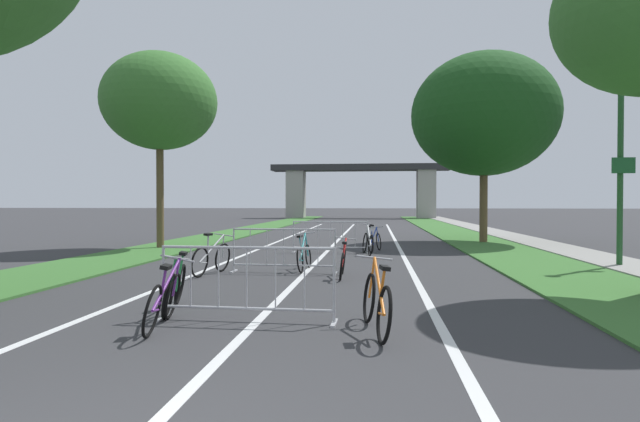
# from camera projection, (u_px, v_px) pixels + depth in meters

# --- Properties ---
(grass_verge_left) EXTENTS (2.71, 62.26, 0.05)m
(grass_verge_left) POSITION_uv_depth(u_px,v_px,m) (243.00, 231.00, 28.57)
(grass_verge_left) COLOR #386B2D
(grass_verge_left) RESTS_ON ground
(grass_verge_right) EXTENTS (2.71, 62.26, 0.05)m
(grass_verge_right) POSITION_uv_depth(u_px,v_px,m) (454.00, 233.00, 27.27)
(grass_verge_right) COLOR #386B2D
(grass_verge_right) RESTS_ON ground
(sidewalk_path_right) EXTENTS (1.70, 62.26, 0.08)m
(sidewalk_path_right) POSITION_uv_depth(u_px,v_px,m) (495.00, 233.00, 27.03)
(sidewalk_path_right) COLOR gray
(sidewalk_path_right) RESTS_ON ground
(lane_stripe_center) EXTENTS (0.14, 36.02, 0.01)m
(lane_stripe_center) POSITION_uv_depth(u_px,v_px,m) (335.00, 243.00, 20.51)
(lane_stripe_center) COLOR silver
(lane_stripe_center) RESTS_ON ground
(lane_stripe_right_lane) EXTENTS (0.14, 36.02, 0.01)m
(lane_stripe_right_lane) POSITION_uv_depth(u_px,v_px,m) (397.00, 244.00, 20.23)
(lane_stripe_right_lane) COLOR silver
(lane_stripe_right_lane) RESTS_ON ground
(lane_stripe_left_lane) EXTENTS (0.14, 36.02, 0.01)m
(lane_stripe_left_lane) POSITION_uv_depth(u_px,v_px,m) (275.00, 242.00, 20.78)
(lane_stripe_left_lane) COLOR silver
(lane_stripe_left_lane) RESTS_ON ground
(overpass_bridge) EXTENTS (19.03, 2.81, 5.77)m
(overpass_bridge) POSITION_uv_depth(u_px,v_px,m) (360.00, 183.00, 53.68)
(overpass_bridge) COLOR #2D2D30
(overpass_bridge) RESTS_ON ground
(tree_left_pine_far) EXTENTS (4.09, 4.09, 7.04)m
(tree_left_pine_far) POSITION_uv_depth(u_px,v_px,m) (160.00, 102.00, 17.93)
(tree_left_pine_far) COLOR brown
(tree_left_pine_far) RESTS_ON ground
(tree_right_cypress_far) EXTENTS (5.92, 5.92, 7.80)m
(tree_right_cypress_far) POSITION_uv_depth(u_px,v_px,m) (484.00, 115.00, 20.52)
(tree_right_cypress_far) COLOR brown
(tree_right_cypress_far) RESTS_ON ground
(lamppost_with_sign) EXTENTS (0.56, 0.32, 5.01)m
(lamppost_with_sign) POSITION_uv_depth(u_px,v_px,m) (621.00, 150.00, 12.67)
(lamppost_with_sign) COLOR #1E4C23
(lamppost_with_sign) RESTS_ON ground
(crowd_barrier_nearest) EXTENTS (2.52, 0.51, 1.05)m
(crowd_barrier_nearest) POSITION_uv_depth(u_px,v_px,m) (247.00, 284.00, 6.96)
(crowd_barrier_nearest) COLOR #ADADB2
(crowd_barrier_nearest) RESTS_ON ground
(crowd_barrier_second) EXTENTS (2.53, 0.52, 1.05)m
(crowd_barrier_second) POSITION_uv_depth(u_px,v_px,m) (284.00, 251.00, 11.79)
(crowd_barrier_second) COLOR #ADADB2
(crowd_barrier_second) RESTS_ON ground
(crowd_barrier_third) EXTENTS (2.53, 0.52, 1.05)m
(crowd_barrier_third) POSITION_uv_depth(u_px,v_px,m) (330.00, 237.00, 16.51)
(crowd_barrier_third) COLOR #ADADB2
(crowd_barrier_third) RESTS_ON ground
(bicycle_teal_0) EXTENTS (0.52, 1.61, 0.92)m
(bicycle_teal_0) POSITION_uv_depth(u_px,v_px,m) (304.00, 256.00, 12.23)
(bicycle_teal_0) COLOR black
(bicycle_teal_0) RESTS_ON ground
(bicycle_red_1) EXTENTS (0.48, 1.63, 0.87)m
(bicycle_red_1) POSITION_uv_depth(u_px,v_px,m) (343.00, 262.00, 11.11)
(bicycle_red_1) COLOR black
(bicycle_red_1) RESTS_ON ground
(bicycle_purple_2) EXTENTS (0.46, 1.66, 0.92)m
(bicycle_purple_2) POSITION_uv_depth(u_px,v_px,m) (164.00, 300.00, 6.59)
(bicycle_purple_2) COLOR black
(bicycle_purple_2) RESTS_ON ground
(bicycle_silver_3) EXTENTS (0.63, 1.69, 0.98)m
(bicycle_silver_3) POSITION_uv_depth(u_px,v_px,m) (212.00, 258.00, 11.48)
(bicycle_silver_3) COLOR black
(bicycle_silver_3) RESTS_ON ground
(bicycle_green_4) EXTENTS (0.68, 1.68, 0.92)m
(bicycle_green_4) POSITION_uv_depth(u_px,v_px,m) (175.00, 287.00, 7.60)
(bicycle_green_4) COLOR black
(bicycle_green_4) RESTS_ON ground
(bicycle_orange_5) EXTENTS (0.49, 1.75, 0.95)m
(bicycle_orange_5) POSITION_uv_depth(u_px,v_px,m) (376.00, 303.00, 6.35)
(bicycle_orange_5) COLOR black
(bicycle_orange_5) RESTS_ON ground
(bicycle_white_6) EXTENTS (0.49, 1.71, 0.99)m
(bicycle_white_6) POSITION_uv_depth(u_px,v_px,m) (368.00, 243.00, 15.97)
(bicycle_white_6) COLOR black
(bicycle_white_6) RESTS_ON ground
(bicycle_blue_7) EXTENTS (0.56, 1.67, 0.90)m
(bicycle_blue_7) POSITION_uv_depth(u_px,v_px,m) (375.00, 241.00, 16.91)
(bicycle_blue_7) COLOR black
(bicycle_blue_7) RESTS_ON ground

